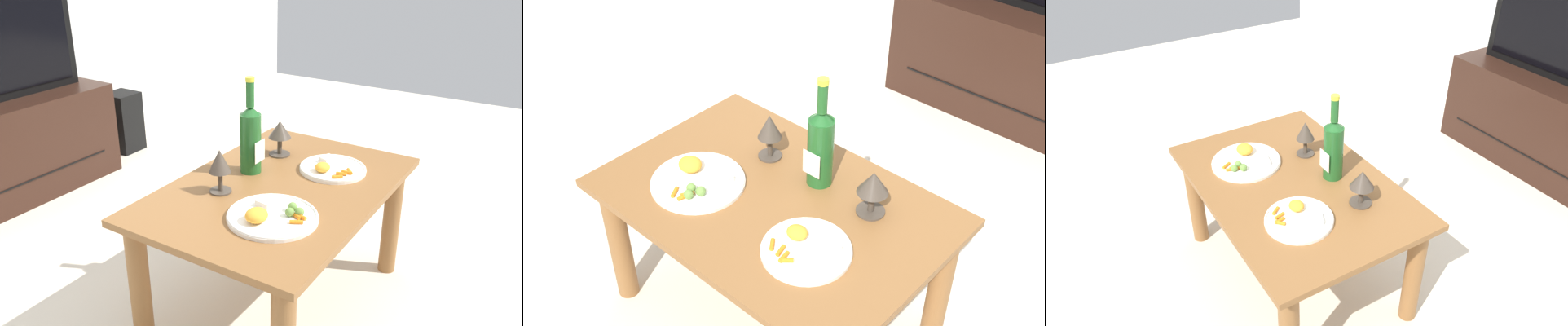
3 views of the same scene
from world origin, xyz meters
TOP-DOWN VIEW (x-y plane):
  - ground_plane at (0.00, 0.00)m, footprint 6.40×6.40m
  - dining_table at (0.00, 0.00)m, footprint 1.01×0.67m
  - tv_stand at (0.00, 1.67)m, footprint 1.16×0.42m
  - wine_bottle at (0.05, 0.15)m, footprint 0.08×0.08m
  - goblet_left at (-0.15, 0.15)m, footprint 0.08×0.08m
  - goblet_right at (0.24, 0.15)m, footprint 0.09×0.09m
  - dinner_plate_left at (-0.22, -0.10)m, footprint 0.28×0.28m
  - dinner_plate_right at (0.21, -0.10)m, footprint 0.25×0.25m

SIDE VIEW (x-z plane):
  - ground_plane at x=0.00m, z-range 0.00..0.00m
  - tv_stand at x=0.00m, z-range 0.00..0.53m
  - dining_table at x=0.00m, z-range 0.15..0.65m
  - dinner_plate_right at x=0.21m, z-range 0.49..0.53m
  - dinner_plate_left at x=-0.22m, z-range 0.49..0.54m
  - goblet_right at x=0.24m, z-range 0.53..0.67m
  - goblet_left at x=-0.15m, z-range 0.53..0.68m
  - wine_bottle at x=0.05m, z-range 0.46..0.81m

